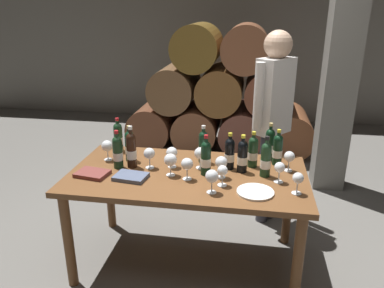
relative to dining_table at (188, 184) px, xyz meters
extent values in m
plane|color=#66635E|center=(0.00, 0.00, -0.67)|extent=(14.00, 14.00, 0.00)
cube|color=slate|center=(0.00, 4.20, 0.73)|extent=(10.00, 0.24, 2.80)
cylinder|color=brown|center=(-0.95, 2.60, -0.37)|extent=(0.60, 0.90, 0.60)
cylinder|color=brown|center=(-0.32, 2.60, -0.37)|extent=(0.60, 0.90, 0.60)
cylinder|color=brown|center=(0.31, 2.60, -0.37)|extent=(0.60, 0.90, 0.60)
cylinder|color=brown|center=(0.95, 2.60, -0.37)|extent=(0.60, 0.90, 0.60)
cylinder|color=brown|center=(-0.63, 2.60, 0.18)|extent=(0.60, 0.90, 0.60)
cylinder|color=brown|center=(0.00, 2.60, 0.18)|extent=(0.60, 0.90, 0.60)
cylinder|color=brown|center=(0.63, 2.60, 0.18)|extent=(0.60, 0.90, 0.60)
cylinder|color=brown|center=(-0.32, 2.60, 0.72)|extent=(0.60, 0.90, 0.60)
cylinder|color=brown|center=(0.31, 2.60, 0.72)|extent=(0.60, 0.90, 0.60)
cube|color=slate|center=(1.30, 1.60, 0.63)|extent=(0.32, 0.32, 2.60)
cube|color=brown|center=(0.00, 0.00, 0.07)|extent=(1.70, 0.90, 0.04)
cylinder|color=brown|center=(-0.77, -0.39, -0.31)|extent=(0.07, 0.07, 0.72)
cylinder|color=brown|center=(0.77, -0.39, -0.31)|extent=(0.07, 0.07, 0.72)
cylinder|color=brown|center=(-0.77, 0.39, -0.31)|extent=(0.07, 0.07, 0.72)
cylinder|color=brown|center=(0.77, 0.39, -0.31)|extent=(0.07, 0.07, 0.72)
cylinder|color=black|center=(-0.48, 0.16, 0.19)|extent=(0.07, 0.07, 0.20)
sphere|color=black|center=(-0.48, 0.16, 0.29)|extent=(0.07, 0.07, 0.07)
cylinder|color=black|center=(-0.48, 0.16, 0.32)|extent=(0.03, 0.03, 0.06)
cylinder|color=tan|center=(-0.48, 0.16, 0.36)|extent=(0.03, 0.03, 0.02)
cylinder|color=silver|center=(-0.48, 0.16, 0.18)|extent=(0.07, 0.07, 0.06)
cylinder|color=black|center=(0.58, 0.36, 0.20)|extent=(0.07, 0.07, 0.21)
sphere|color=black|center=(0.58, 0.36, 0.31)|extent=(0.07, 0.07, 0.07)
cylinder|color=black|center=(0.58, 0.36, 0.33)|extent=(0.03, 0.03, 0.07)
cylinder|color=tan|center=(0.58, 0.36, 0.38)|extent=(0.03, 0.03, 0.02)
cylinder|color=silver|center=(0.58, 0.36, 0.18)|extent=(0.07, 0.07, 0.06)
cylinder|color=#19381E|center=(0.46, 0.20, 0.19)|extent=(0.07, 0.07, 0.19)
sphere|color=#19381E|center=(0.46, 0.20, 0.29)|extent=(0.07, 0.07, 0.07)
cylinder|color=#19381E|center=(0.46, 0.20, 0.31)|extent=(0.03, 0.03, 0.06)
cylinder|color=gold|center=(0.46, 0.20, 0.35)|extent=(0.03, 0.03, 0.02)
cylinder|color=silver|center=(0.46, 0.20, 0.18)|extent=(0.07, 0.07, 0.06)
cylinder|color=black|center=(0.08, 0.23, 0.19)|extent=(0.07, 0.07, 0.20)
sphere|color=black|center=(0.08, 0.23, 0.30)|extent=(0.07, 0.07, 0.07)
cylinder|color=black|center=(0.08, 0.23, 0.33)|extent=(0.03, 0.03, 0.06)
cylinder|color=silver|center=(0.08, 0.23, 0.37)|extent=(0.03, 0.03, 0.02)
cylinder|color=silver|center=(0.08, 0.23, 0.18)|extent=(0.07, 0.07, 0.06)
cylinder|color=black|center=(0.13, 0.00, 0.19)|extent=(0.07, 0.07, 0.21)
sphere|color=black|center=(0.13, 0.00, 0.30)|extent=(0.07, 0.07, 0.07)
cylinder|color=black|center=(0.13, 0.00, 0.33)|extent=(0.03, 0.03, 0.07)
cylinder|color=#B21E23|center=(0.13, 0.00, 0.38)|extent=(0.03, 0.03, 0.02)
cylinder|color=silver|center=(0.13, 0.00, 0.18)|extent=(0.07, 0.07, 0.06)
cylinder|color=#19381E|center=(-0.52, 0.01, 0.19)|extent=(0.07, 0.07, 0.20)
sphere|color=#19381E|center=(-0.52, 0.01, 0.30)|extent=(0.07, 0.07, 0.07)
cylinder|color=#19381E|center=(-0.52, 0.01, 0.33)|extent=(0.03, 0.03, 0.06)
cylinder|color=#B21E23|center=(-0.52, 0.01, 0.37)|extent=(0.03, 0.03, 0.02)
cylinder|color=silver|center=(-0.52, 0.01, 0.18)|extent=(0.07, 0.07, 0.06)
cylinder|color=black|center=(0.29, 0.13, 0.19)|extent=(0.07, 0.07, 0.19)
sphere|color=black|center=(0.29, 0.13, 0.29)|extent=(0.07, 0.07, 0.07)
cylinder|color=black|center=(0.29, 0.13, 0.31)|extent=(0.03, 0.03, 0.06)
cylinder|color=gold|center=(0.29, 0.13, 0.36)|extent=(0.03, 0.03, 0.02)
cylinder|color=silver|center=(0.29, 0.13, 0.18)|extent=(0.07, 0.07, 0.06)
cylinder|color=black|center=(-0.43, 0.04, 0.20)|extent=(0.07, 0.07, 0.22)
sphere|color=black|center=(-0.43, 0.04, 0.32)|extent=(0.07, 0.07, 0.07)
cylinder|color=black|center=(-0.43, 0.04, 0.35)|extent=(0.03, 0.03, 0.07)
cylinder|color=silver|center=(-0.43, 0.04, 0.40)|extent=(0.03, 0.03, 0.03)
cylinder|color=silver|center=(-0.43, 0.04, 0.19)|extent=(0.07, 0.07, 0.07)
cylinder|color=black|center=(0.64, 0.27, 0.19)|extent=(0.07, 0.07, 0.19)
sphere|color=black|center=(0.64, 0.27, 0.29)|extent=(0.07, 0.07, 0.07)
cylinder|color=black|center=(0.64, 0.27, 0.32)|extent=(0.03, 0.03, 0.06)
cylinder|color=gold|center=(0.64, 0.27, 0.36)|extent=(0.03, 0.03, 0.02)
cylinder|color=silver|center=(0.64, 0.27, 0.18)|extent=(0.07, 0.07, 0.06)
cylinder|color=black|center=(0.38, 0.09, 0.19)|extent=(0.07, 0.07, 0.20)
sphere|color=black|center=(0.38, 0.09, 0.29)|extent=(0.07, 0.07, 0.07)
cylinder|color=black|center=(0.38, 0.09, 0.32)|extent=(0.03, 0.03, 0.06)
cylinder|color=gold|center=(0.38, 0.09, 0.36)|extent=(0.03, 0.03, 0.02)
cylinder|color=silver|center=(0.38, 0.09, 0.18)|extent=(0.07, 0.07, 0.06)
cylinder|color=#19381E|center=(0.55, 0.04, 0.19)|extent=(0.07, 0.07, 0.21)
sphere|color=#19381E|center=(0.55, 0.04, 0.30)|extent=(0.07, 0.07, 0.07)
cylinder|color=#19381E|center=(0.55, 0.04, 0.33)|extent=(0.03, 0.03, 0.06)
cylinder|color=black|center=(0.55, 0.04, 0.37)|extent=(0.03, 0.03, 0.02)
cylinder|color=silver|center=(0.55, 0.04, 0.18)|extent=(0.07, 0.07, 0.06)
cylinder|color=#19381E|center=(-0.64, 0.35, 0.19)|extent=(0.07, 0.07, 0.20)
sphere|color=#19381E|center=(-0.64, 0.35, 0.29)|extent=(0.07, 0.07, 0.07)
cylinder|color=#19381E|center=(-0.64, 0.35, 0.32)|extent=(0.03, 0.03, 0.06)
cylinder|color=#B21E23|center=(-0.64, 0.35, 0.36)|extent=(0.03, 0.03, 0.02)
cylinder|color=silver|center=(-0.64, 0.35, 0.18)|extent=(0.07, 0.07, 0.06)
cylinder|color=white|center=(-0.29, 0.05, 0.09)|extent=(0.06, 0.06, 0.00)
cylinder|color=white|center=(-0.29, 0.05, 0.13)|extent=(0.01, 0.01, 0.07)
sphere|color=white|center=(-0.29, 0.05, 0.21)|extent=(0.08, 0.08, 0.08)
cylinder|color=white|center=(0.64, -0.05, 0.09)|extent=(0.06, 0.06, 0.00)
cylinder|color=white|center=(0.64, -0.05, 0.13)|extent=(0.01, 0.01, 0.07)
sphere|color=white|center=(0.64, -0.05, 0.20)|extent=(0.07, 0.07, 0.07)
cylinder|color=white|center=(0.72, 0.16, 0.09)|extent=(0.06, 0.06, 0.00)
cylinder|color=white|center=(0.72, 0.16, 0.13)|extent=(0.01, 0.01, 0.07)
sphere|color=white|center=(0.72, 0.16, 0.20)|extent=(0.08, 0.08, 0.08)
cylinder|color=white|center=(-0.11, -0.06, 0.09)|extent=(0.06, 0.06, 0.00)
cylinder|color=white|center=(-0.11, -0.06, 0.13)|extent=(0.01, 0.01, 0.07)
sphere|color=white|center=(-0.11, -0.06, 0.21)|extent=(0.09, 0.09, 0.09)
cylinder|color=white|center=(0.24, -0.04, 0.09)|extent=(0.06, 0.06, 0.00)
cylinder|color=white|center=(0.24, -0.04, 0.13)|extent=(0.01, 0.01, 0.07)
sphere|color=white|center=(0.24, -0.04, 0.21)|extent=(0.09, 0.09, 0.09)
cylinder|color=white|center=(0.74, -0.20, 0.09)|extent=(0.06, 0.06, 0.00)
cylinder|color=white|center=(0.74, -0.20, 0.13)|extent=(0.01, 0.01, 0.07)
sphere|color=white|center=(0.74, -0.20, 0.20)|extent=(0.07, 0.07, 0.07)
cylinder|color=white|center=(0.26, -0.16, 0.09)|extent=(0.06, 0.06, 0.00)
cylinder|color=white|center=(0.26, -0.16, 0.13)|extent=(0.01, 0.01, 0.07)
sphere|color=white|center=(0.26, -0.16, 0.20)|extent=(0.07, 0.07, 0.07)
cylinder|color=white|center=(0.08, 0.10, 0.09)|extent=(0.06, 0.06, 0.00)
cylinder|color=white|center=(0.08, 0.10, 0.13)|extent=(0.01, 0.01, 0.07)
sphere|color=white|center=(0.08, 0.10, 0.21)|extent=(0.09, 0.09, 0.09)
cylinder|color=white|center=(-0.13, 0.09, 0.09)|extent=(0.06, 0.06, 0.00)
cylinder|color=white|center=(-0.13, 0.09, 0.13)|extent=(0.01, 0.01, 0.07)
sphere|color=white|center=(-0.13, 0.09, 0.21)|extent=(0.08, 0.08, 0.08)
cylinder|color=white|center=(-0.65, 0.14, 0.09)|extent=(0.06, 0.06, 0.00)
cylinder|color=white|center=(-0.65, 0.14, 0.13)|extent=(0.01, 0.01, 0.07)
sphere|color=white|center=(-0.65, 0.14, 0.21)|extent=(0.09, 0.09, 0.09)
cylinder|color=white|center=(0.21, -0.27, 0.09)|extent=(0.06, 0.06, 0.00)
cylinder|color=white|center=(0.21, -0.27, 0.13)|extent=(0.01, 0.01, 0.07)
sphere|color=white|center=(0.21, -0.27, 0.21)|extent=(0.09, 0.09, 0.09)
cylinder|color=white|center=(0.02, -0.10, 0.09)|extent=(0.06, 0.06, 0.00)
cylinder|color=white|center=(0.02, -0.10, 0.13)|extent=(0.01, 0.01, 0.07)
sphere|color=white|center=(0.02, -0.10, 0.21)|extent=(0.08, 0.08, 0.08)
cube|color=#4C5670|center=(-0.37, -0.16, 0.11)|extent=(0.24, 0.19, 0.03)
cube|color=brown|center=(-0.66, -0.15, 0.11)|extent=(0.24, 0.19, 0.03)
cylinder|color=white|center=(0.48, -0.23, 0.10)|extent=(0.24, 0.24, 0.01)
cylinder|color=#383842|center=(0.65, 0.79, -0.24)|extent=(0.11, 0.11, 0.85)
cylinder|color=#383842|center=(0.58, 0.71, -0.24)|extent=(0.11, 0.11, 0.85)
cube|color=silver|center=(0.61, 0.75, 0.51)|extent=(0.34, 0.36, 0.64)
cylinder|color=silver|center=(0.74, 0.91, 0.54)|extent=(0.08, 0.08, 0.54)
cylinder|color=silver|center=(0.48, 0.59, 0.54)|extent=(0.08, 0.08, 0.54)
sphere|color=tan|center=(0.61, 0.75, 0.93)|extent=(0.23, 0.23, 0.23)
camera|label=1|loc=(0.43, -2.42, 1.21)|focal=35.03mm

